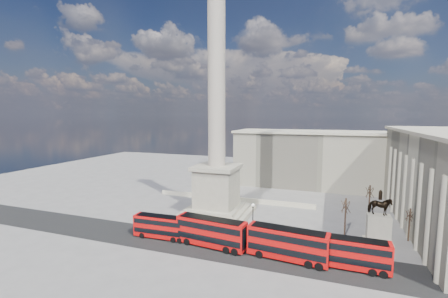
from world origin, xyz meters
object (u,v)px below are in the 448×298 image
at_px(red_bus_d, 349,253).
at_px(pedestrian_walking, 284,242).
at_px(pedestrian_standing, 361,249).
at_px(red_bus_c, 288,244).
at_px(victorian_lamp, 253,217).
at_px(red_bus_b, 212,232).
at_px(nelsons_column, 217,155).
at_px(pedestrian_crossing, 247,231).
at_px(equestrian_statue, 379,225).
at_px(red_bus_a, 162,227).

xyz_separation_m(red_bus_d, pedestrian_walking, (-9.52, 3.68, -1.46)).
height_order(pedestrian_walking, pedestrian_standing, pedestrian_standing).
bearing_deg(red_bus_d, red_bus_c, -175.86).
bearing_deg(victorian_lamp, red_bus_b, -129.89).
bearing_deg(red_bus_d, pedestrian_walking, 160.30).
bearing_deg(pedestrian_standing, red_bus_b, 7.17).
bearing_deg(pedestrian_standing, pedestrian_walking, 1.11).
bearing_deg(pedestrian_walking, red_bus_c, -102.21).
bearing_deg(nelsons_column, pedestrian_crossing, -43.60).
bearing_deg(victorian_lamp, pedestrian_crossing, 177.23).
bearing_deg(equestrian_statue, pedestrian_standing, -118.72).
bearing_deg(red_bus_a, pedestrian_standing, 6.30).
bearing_deg(red_bus_c, red_bus_b, -176.04).
distance_m(red_bus_a, pedestrian_crossing, 15.00).
relative_size(red_bus_c, victorian_lamp, 2.02).
xyz_separation_m(red_bus_b, red_bus_c, (12.29, -0.39, 0.02)).
distance_m(equestrian_statue, pedestrian_walking, 16.27).
xyz_separation_m(victorian_lamp, pedestrian_standing, (17.43, -1.38, -2.60)).
bearing_deg(victorian_lamp, pedestrian_walking, -24.37).
bearing_deg(red_bus_c, victorian_lamp, 142.02).
bearing_deg(equestrian_statue, red_bus_c, -141.12).
distance_m(red_bus_a, red_bus_c, 21.73).
relative_size(red_bus_a, equestrian_statue, 1.09).
xyz_separation_m(red_bus_d, pedestrian_standing, (2.08, 4.95, -1.40)).
relative_size(red_bus_a, pedestrian_standing, 5.52).
bearing_deg(red_bus_c, pedestrian_standing, 32.93).
height_order(victorian_lamp, pedestrian_crossing, victorian_lamp).
bearing_deg(pedestrian_standing, nelsons_column, -25.06).
height_order(nelsons_column, red_bus_d, nelsons_column).
bearing_deg(red_bus_a, pedestrian_walking, 7.49).
xyz_separation_m(equestrian_statue, pedestrian_crossing, (-21.53, -4.06, -2.47)).
height_order(red_bus_b, equestrian_statue, equestrian_statue).
relative_size(red_bus_d, pedestrian_walking, 6.48).
bearing_deg(red_bus_b, equestrian_statue, 28.11).
height_order(equestrian_statue, pedestrian_standing, equestrian_statue).
bearing_deg(victorian_lamp, red_bus_d, -22.39).
distance_m(nelsons_column, pedestrian_crossing, 17.37).
distance_m(equestrian_statue, pedestrian_standing, 6.68).
bearing_deg(pedestrian_crossing, red_bus_d, -135.48).
bearing_deg(red_bus_b, pedestrian_crossing, 62.73).
height_order(red_bus_b, pedestrian_crossing, red_bus_b).
xyz_separation_m(nelsons_column, red_bus_b, (4.80, -14.93, -10.42)).
xyz_separation_m(victorian_lamp, pedestrian_crossing, (-1.10, 0.05, -2.75)).
xyz_separation_m(red_bus_a, red_bus_c, (21.72, -0.63, 0.41)).
distance_m(red_bus_b, pedestrian_walking, 11.82).
height_order(red_bus_d, pedestrian_standing, red_bus_d).
height_order(nelsons_column, pedestrian_walking, nelsons_column).
bearing_deg(pedestrian_walking, nelsons_column, 116.40).
bearing_deg(red_bus_d, red_bus_b, -178.56).
height_order(red_bus_b, red_bus_c, red_bus_c).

